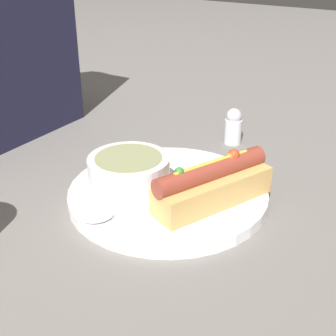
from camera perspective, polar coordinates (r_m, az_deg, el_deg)
name	(u,v)px	position (r m, az deg, el deg)	size (l,w,h in m)	color
ground_plane	(168,198)	(0.69, 0.00, -3.74)	(4.00, 4.00, 0.00)	slate
dinner_plate	(168,194)	(0.69, 0.00, -3.13)	(0.29, 0.29, 0.02)	white
hot_dog	(211,184)	(0.64, 5.31, -1.91)	(0.19, 0.12, 0.07)	tan
soup_bowl	(129,175)	(0.65, -4.76, -0.91)	(0.11, 0.11, 0.06)	white
spoon	(109,214)	(0.62, -7.18, -5.57)	(0.13, 0.09, 0.01)	#B7B7BC
salt_shaker	(233,126)	(0.87, 7.96, 5.06)	(0.03, 0.03, 0.07)	silver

